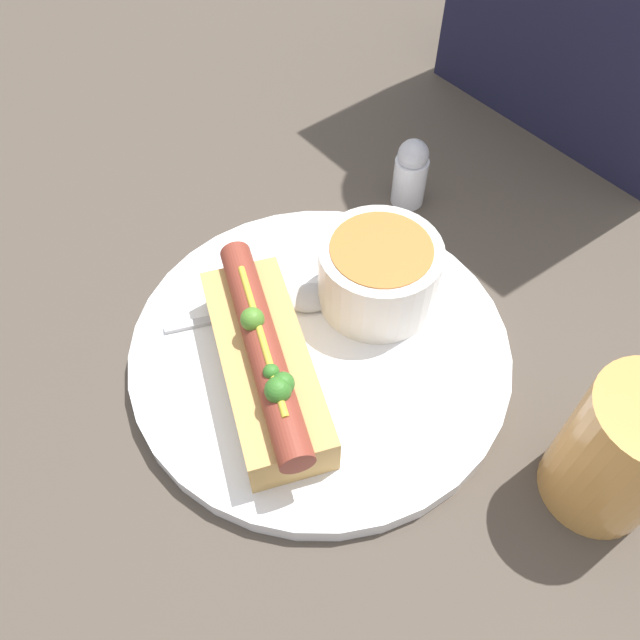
{
  "coord_description": "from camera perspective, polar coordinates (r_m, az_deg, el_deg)",
  "views": [
    {
      "loc": [
        0.22,
        -0.17,
        0.42
      ],
      "look_at": [
        0.0,
        0.0,
        0.05
      ],
      "focal_mm": 35.0,
      "sensor_mm": 36.0,
      "label": 1
    }
  ],
  "objects": [
    {
      "name": "dinner_plate",
      "position": [
        0.49,
        0.0,
        -2.66
      ],
      "size": [
        0.3,
        0.3,
        0.02
      ],
      "color": "white",
      "rests_on": "ground_plane"
    },
    {
      "name": "soup_bowl",
      "position": [
        0.49,
        5.41,
        4.41
      ],
      "size": [
        0.1,
        0.1,
        0.06
      ],
      "color": "silver",
      "rests_on": "dinner_plate"
    },
    {
      "name": "salt_shaker",
      "position": [
        0.6,
        8.29,
        13.17
      ],
      "size": [
        0.03,
        0.03,
        0.07
      ],
      "color": "silver",
      "rests_on": "ground_plane"
    },
    {
      "name": "drinking_glass",
      "position": [
        0.44,
        25.85,
        -10.89
      ],
      "size": [
        0.07,
        0.07,
        0.11
      ],
      "color": "#D8994C",
      "rests_on": "ground_plane"
    },
    {
      "name": "spoon",
      "position": [
        0.51,
        -2.37,
        1.73
      ],
      "size": [
        0.07,
        0.14,
        0.01
      ],
      "rotation": [
        0.0,
        0.0,
        1.16
      ],
      "color": "#B7B7BC",
      "rests_on": "dinner_plate"
    },
    {
      "name": "hot_dog",
      "position": [
        0.45,
        -4.95,
        -3.88
      ],
      "size": [
        0.18,
        0.12,
        0.06
      ],
      "rotation": [
        0.0,
        0.0,
        -0.39
      ],
      "color": "tan",
      "rests_on": "dinner_plate"
    },
    {
      "name": "ground_plane",
      "position": [
        0.5,
        0.0,
        -3.18
      ],
      "size": [
        4.0,
        4.0,
        0.0
      ],
      "primitive_type": "plane",
      "color": "#4C4238"
    }
  ]
}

